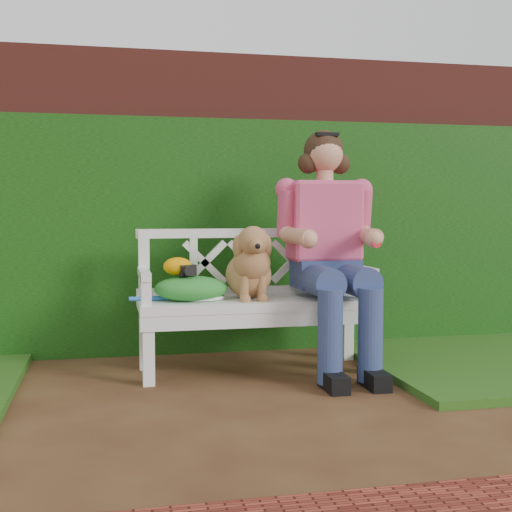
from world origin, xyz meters
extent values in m
plane|color=#412113|center=(0.00, 0.00, 0.00)|extent=(60.00, 60.00, 0.00)
cube|color=maroon|center=(0.00, 1.90, 1.10)|extent=(10.00, 0.30, 2.20)
cube|color=#1E5E14|center=(0.00, 1.68, 0.85)|extent=(10.00, 0.18, 1.70)
cube|color=black|center=(-0.09, 0.92, 0.67)|extent=(0.12, 0.11, 0.07)
ellipsoid|color=orange|center=(-0.15, 0.95, 0.69)|extent=(0.22, 0.19, 0.11)
camera|label=1|loc=(-0.57, -3.30, 1.06)|focal=48.00mm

